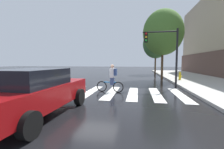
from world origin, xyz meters
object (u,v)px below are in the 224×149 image
Objects in this scene: street_tree_mid at (156,44)px; cyclist at (112,78)px; traffic_light_near at (165,48)px; fire_hydrant at (180,76)px; sedan_near at (35,92)px; street_tree_near at (163,33)px.

cyclist is at bearing -105.17° from street_tree_mid.
fire_hydrant is at bearing 61.83° from traffic_light_near.
street_tree_mid is at bearing 73.06° from sedan_near.
street_tree_mid is (0.81, 13.21, 1.88)m from traffic_light_near.
sedan_near is 0.66× the size of street_tree_mid.
fire_hydrant is at bearing -38.99° from street_tree_near.
traffic_light_near is 5.08m from fire_hydrant.
street_tree_mid is at bearing 86.48° from traffic_light_near.
cyclist is 0.24× the size of street_tree_mid.
traffic_light_near reaches higher than sedan_near.
street_tree_mid is at bearing 88.73° from street_tree_near.
street_tree_near is at bearing 61.96° from cyclist.
fire_hydrant is at bearing 49.10° from cyclist.
street_tree_mid is at bearing 98.13° from fire_hydrant.
fire_hydrant is (2.13, 3.98, -2.33)m from traffic_light_near.
street_tree_mid reaches higher than sedan_near.
cyclist is at bearing 67.03° from sedan_near.
street_tree_mid is (6.11, 20.05, 3.92)m from sedan_near.
traffic_light_near reaches higher than cyclist.
traffic_light_near is at bearing 52.27° from sedan_near.
cyclist is 8.50m from fire_hydrant.
cyclist is 9.56m from street_tree_near.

